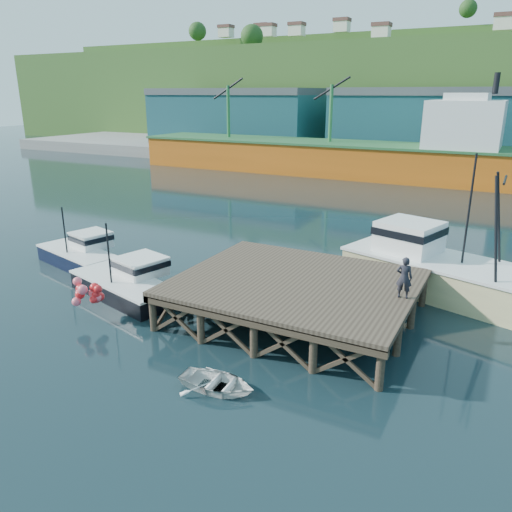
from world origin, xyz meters
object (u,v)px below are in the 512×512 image
Objects in this scene: boat_black at (128,282)px; dinghy at (217,383)px; dockworker at (404,278)px; boat_navy at (81,253)px; trawler at (446,267)px.

dinghy is (9.90, -5.97, -0.51)m from boat_black.
dockworker is (15.35, 1.98, 2.30)m from boat_black.
trawler is at bearing 28.76° from boat_navy.
boat_navy reaches higher than dockworker.
dockworker reaches higher than dinghy.
boat_black is 11.57m from dinghy.
boat_black is at bearing -134.90° from trawler.
trawler reaches higher than dinghy.
boat_navy is 23.86m from trawler.
dinghy is at bearing -16.06° from boat_black.
trawler is at bearing -27.44° from dinghy.
dockworker is at bearing -82.01° from trawler.
trawler is (23.08, 5.97, 0.86)m from boat_navy.
trawler is at bearing 43.08° from boat_black.
boat_navy is 0.54× the size of trawler.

